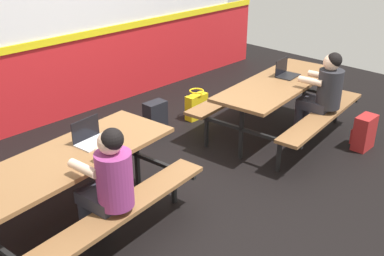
% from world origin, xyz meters
% --- Properties ---
extents(ground_plane, '(10.00, 10.00, 0.02)m').
position_xyz_m(ground_plane, '(0.00, 0.00, -0.01)').
color(ground_plane, black).
extents(accent_backdrop, '(8.00, 0.14, 2.60)m').
position_xyz_m(accent_backdrop, '(0.00, 2.53, 1.25)').
color(accent_backdrop, red).
rests_on(accent_backdrop, ground).
extents(picnic_table_left, '(2.16, 1.77, 0.74)m').
position_xyz_m(picnic_table_left, '(-1.49, 0.21, 0.58)').
color(picnic_table_left, brown).
rests_on(picnic_table_left, ground).
extents(picnic_table_right, '(2.16, 1.77, 0.74)m').
position_xyz_m(picnic_table_right, '(1.49, 0.01, 0.58)').
color(picnic_table_right, brown).
rests_on(picnic_table_right, ground).
extents(student_nearer, '(0.39, 0.54, 1.21)m').
position_xyz_m(student_nearer, '(-1.45, -0.35, 0.71)').
color(student_nearer, '#2D2D38').
rests_on(student_nearer, ground).
extents(student_further, '(0.39, 0.54, 1.21)m').
position_xyz_m(student_further, '(1.67, -0.53, 0.71)').
color(student_further, '#2D2D38').
rests_on(student_further, ground).
extents(laptop_silver, '(0.34, 0.26, 0.22)m').
position_xyz_m(laptop_silver, '(-1.18, 0.28, 0.79)').
color(laptop_silver, silver).
rests_on(laptop_silver, picnic_table_left).
extents(laptop_dark, '(0.34, 0.26, 0.22)m').
position_xyz_m(laptop_dark, '(1.75, 0.08, 0.79)').
color(laptop_dark, black).
rests_on(laptop_dark, picnic_table_right).
extents(backpack_dark, '(0.30, 0.22, 0.44)m').
position_xyz_m(backpack_dark, '(0.40, 1.19, 0.22)').
color(backpack_dark, black).
rests_on(backpack_dark, ground).
extents(tote_bag_bright, '(0.34, 0.21, 0.43)m').
position_xyz_m(tote_bag_bright, '(1.13, 1.12, 0.19)').
color(tote_bag_bright, yellow).
rests_on(tote_bag_bright, ground).
extents(satchel_spare, '(0.30, 0.22, 0.44)m').
position_xyz_m(satchel_spare, '(1.91, -1.03, 0.22)').
color(satchel_spare, maroon).
rests_on(satchel_spare, ground).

